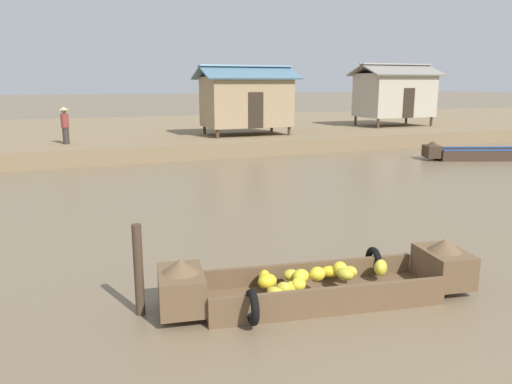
{
  "coord_description": "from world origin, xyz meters",
  "views": [
    {
      "loc": [
        -4.42,
        -1.52,
        3.42
      ],
      "look_at": [
        -0.6,
        7.84,
        1.19
      ],
      "focal_mm": 34.84,
      "sensor_mm": 36.0,
      "label": 1
    }
  ],
  "objects_px": {
    "vendor_person": "(65,123)",
    "mooring_post": "(139,270)",
    "banana_boat": "(319,282)",
    "fishing_skiff_distant": "(484,153)",
    "stilt_house_left": "(246,100)",
    "stilt_house_mid_left": "(394,94)"
  },
  "relations": [
    {
      "from": "vendor_person",
      "to": "mooring_post",
      "type": "height_order",
      "value": "vendor_person"
    },
    {
      "from": "vendor_person",
      "to": "stilt_house_left",
      "type": "bearing_deg",
      "value": 5.14
    },
    {
      "from": "stilt_house_mid_left",
      "to": "stilt_house_left",
      "type": "bearing_deg",
      "value": -171.12
    },
    {
      "from": "banana_boat",
      "to": "vendor_person",
      "type": "height_order",
      "value": "vendor_person"
    },
    {
      "from": "fishing_skiff_distant",
      "to": "mooring_post",
      "type": "bearing_deg",
      "value": -150.34
    },
    {
      "from": "stilt_house_left",
      "to": "vendor_person",
      "type": "xyz_separation_m",
      "value": [
        -9.02,
        -0.81,
        -0.87
      ]
    },
    {
      "from": "fishing_skiff_distant",
      "to": "vendor_person",
      "type": "bearing_deg",
      "value": 157.92
    },
    {
      "from": "fishing_skiff_distant",
      "to": "stilt_house_left",
      "type": "xyz_separation_m",
      "value": [
        -8.53,
        7.93,
        2.23
      ]
    },
    {
      "from": "stilt_house_left",
      "to": "banana_boat",
      "type": "bearing_deg",
      "value": -107.65
    },
    {
      "from": "stilt_house_mid_left",
      "to": "vendor_person",
      "type": "bearing_deg",
      "value": -172.82
    },
    {
      "from": "stilt_house_left",
      "to": "vendor_person",
      "type": "height_order",
      "value": "stilt_house_left"
    },
    {
      "from": "stilt_house_left",
      "to": "stilt_house_mid_left",
      "type": "bearing_deg",
      "value": 8.88
    },
    {
      "from": "fishing_skiff_distant",
      "to": "mooring_post",
      "type": "distance_m",
      "value": 19.63
    },
    {
      "from": "stilt_house_mid_left",
      "to": "vendor_person",
      "type": "distance_m",
      "value": 19.95
    },
    {
      "from": "banana_boat",
      "to": "vendor_person",
      "type": "relative_size",
      "value": 3.1
    },
    {
      "from": "vendor_person",
      "to": "mooring_post",
      "type": "xyz_separation_m",
      "value": [
        0.49,
        -16.83,
        -0.94
      ]
    },
    {
      "from": "banana_boat",
      "to": "mooring_post",
      "type": "height_order",
      "value": "mooring_post"
    },
    {
      "from": "banana_boat",
      "to": "stilt_house_left",
      "type": "relative_size",
      "value": 1.02
    },
    {
      "from": "fishing_skiff_distant",
      "to": "stilt_house_left",
      "type": "bearing_deg",
      "value": 137.09
    },
    {
      "from": "banana_boat",
      "to": "vendor_person",
      "type": "distance_m",
      "value": 17.76
    },
    {
      "from": "stilt_house_left",
      "to": "vendor_person",
      "type": "distance_m",
      "value": 9.09
    },
    {
      "from": "banana_boat",
      "to": "vendor_person",
      "type": "xyz_separation_m",
      "value": [
        -3.22,
        17.42,
        1.33
      ]
    }
  ]
}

